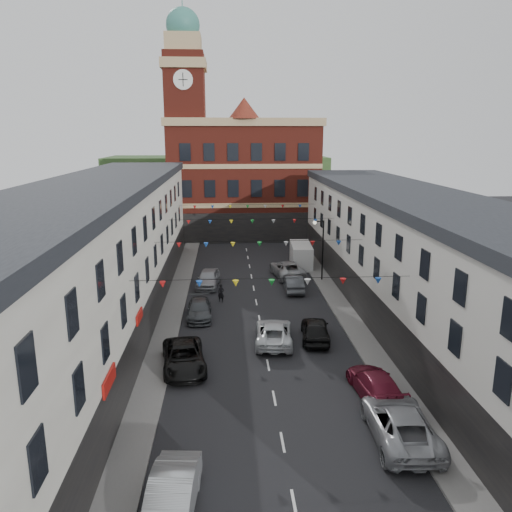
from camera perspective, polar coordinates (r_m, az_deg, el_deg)
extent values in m
plane|color=black|center=(35.34, 0.84, -9.52)|extent=(160.00, 160.00, 0.00)
cube|color=#605E5B|center=(37.34, -10.13, -8.32)|extent=(1.80, 64.00, 0.15)
cube|color=#605E5B|center=(38.24, 11.07, -7.82)|extent=(1.80, 64.00, 0.15)
cube|color=beige|center=(35.80, -18.46, -1.48)|extent=(8.00, 56.00, 10.00)
cube|color=black|center=(34.85, -19.13, 7.05)|extent=(8.40, 56.00, 0.70)
cube|color=black|center=(35.98, -11.77, -6.65)|extent=(0.12, 56.00, 3.20)
cube|color=beige|center=(37.52, 19.03, -1.63)|extent=(8.00, 56.00, 9.00)
cube|color=black|center=(36.60, 19.62, 5.71)|extent=(8.40, 56.00, 0.70)
cube|color=black|center=(37.03, 12.84, -6.11)|extent=(0.12, 56.00, 3.20)
cube|color=maroon|center=(70.72, -1.47, 8.47)|extent=(20.00, 12.00, 15.00)
cube|color=tan|center=(70.45, -1.51, 14.97)|extent=(20.60, 12.60, 1.00)
cone|color=maroon|center=(65.51, -1.36, 16.55)|extent=(4.00, 4.00, 2.60)
cube|color=maroon|center=(67.60, -7.91, 11.93)|extent=(5.00, 5.00, 24.00)
cube|color=tan|center=(68.11, -8.22, 20.79)|extent=(5.60, 5.60, 1.20)
cube|color=tan|center=(68.41, -8.28, 22.54)|extent=(4.40, 4.40, 3.00)
sphere|color=#2E7368|center=(68.86, -8.36, 24.67)|extent=(4.20, 4.20, 4.20)
cylinder|color=#2E7368|center=(69.32, -8.43, 26.45)|extent=(0.12, 0.12, 1.20)
cylinder|color=white|center=(65.36, -8.34, 19.33)|extent=(2.40, 0.12, 2.40)
cube|color=#2E4E24|center=(94.82, -4.43, 8.25)|extent=(40.00, 14.00, 10.00)
cylinder|color=black|center=(48.55, 7.63, 0.56)|extent=(0.14, 0.14, 6.00)
cylinder|color=black|center=(47.91, 7.27, 3.93)|extent=(0.90, 0.10, 0.10)
sphere|color=beige|center=(47.84, 6.73, 3.81)|extent=(0.36, 0.36, 0.36)
imported|color=#95989C|center=(20.83, -9.67, -25.59)|extent=(2.11, 5.00, 1.61)
imported|color=black|center=(31.25, -8.26, -11.40)|extent=(3.19, 5.71, 1.51)
imported|color=#414549|center=(39.36, -6.49, -6.08)|extent=(2.06, 4.71, 1.35)
imported|color=#9C9EA5|center=(47.03, -5.48, -2.55)|extent=(2.45, 5.01, 1.64)
imported|color=#929399|center=(25.46, 16.13, -17.88)|extent=(2.97, 6.05, 1.65)
imported|color=maroon|center=(28.75, 13.46, -14.03)|extent=(2.40, 5.22, 1.48)
imported|color=black|center=(35.20, 6.79, -8.33)|extent=(2.38, 4.83, 1.58)
imported|color=#434549|center=(45.78, 4.30, -3.07)|extent=(1.72, 4.61, 1.50)
imported|color=#9B9C9F|center=(50.23, 3.59, -1.47)|extent=(3.42, 6.14, 1.62)
imported|color=silver|center=(34.61, 2.05, -8.73)|extent=(2.88, 5.49, 1.47)
cube|color=silver|center=(54.35, 5.16, 0.10)|extent=(2.41, 5.57, 2.41)
imported|color=black|center=(42.67, -4.02, -4.27)|extent=(0.67, 0.55, 1.59)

